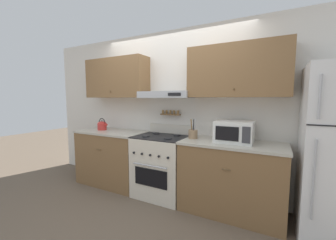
{
  "coord_description": "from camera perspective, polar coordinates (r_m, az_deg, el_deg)",
  "views": [
    {
      "loc": [
        1.5,
        -2.33,
        1.48
      ],
      "look_at": [
        0.14,
        0.27,
        1.17
      ],
      "focal_mm": 22.0,
      "sensor_mm": 36.0,
      "label": 1
    }
  ],
  "objects": [
    {
      "name": "stove_range",
      "position": [
        3.22,
        -1.72,
        -12.47
      ],
      "size": [
        0.77,
        0.67,
        1.06
      ],
      "color": "beige",
      "rests_on": "ground_plane"
    },
    {
      "name": "microwave",
      "position": [
        2.77,
        17.91,
        -3.1
      ],
      "size": [
        0.46,
        0.39,
        0.27
      ],
      "color": "white",
      "rests_on": "counter_right"
    },
    {
      "name": "wall_back",
      "position": [
        3.3,
        1.02,
        5.69
      ],
      "size": [
        5.2,
        0.46,
        2.55
      ],
      "color": "silver",
      "rests_on": "ground_plane"
    },
    {
      "name": "tea_kettle",
      "position": [
        3.86,
        -17.79,
        -1.39
      ],
      "size": [
        0.21,
        0.16,
        0.21
      ],
      "color": "red",
      "rests_on": "counter_left"
    },
    {
      "name": "ground_plane",
      "position": [
        3.14,
        -4.86,
        -22.15
      ],
      "size": [
        16.0,
        16.0,
        0.0
      ],
      "primitive_type": "plane",
      "color": "brown"
    },
    {
      "name": "counter_right",
      "position": [
        2.89,
        17.13,
        -14.91
      ],
      "size": [
        1.29,
        0.66,
        0.92
      ],
      "color": "brown",
      "rests_on": "ground_plane"
    },
    {
      "name": "counter_left",
      "position": [
        3.79,
        -14.97,
        -9.85
      ],
      "size": [
        1.2,
        0.66,
        0.92
      ],
      "color": "brown",
      "rests_on": "ground_plane"
    },
    {
      "name": "utensil_crock",
      "position": [
        2.91,
        6.94,
        -3.79
      ],
      "size": [
        0.13,
        0.13,
        0.28
      ],
      "color": "#8E7051",
      "rests_on": "counter_right"
    }
  ]
}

